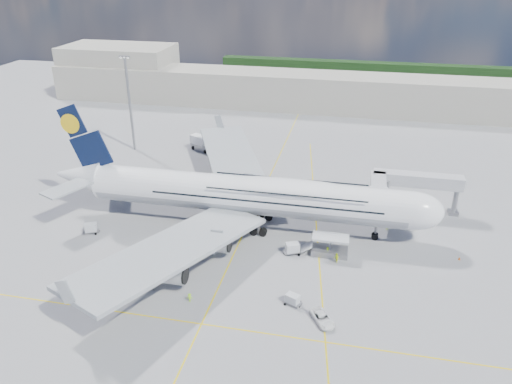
% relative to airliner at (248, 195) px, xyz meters
% --- Properties ---
extents(ground, '(300.00, 300.00, 0.00)m').
position_rel_airliner_xyz_m(ground, '(-0.26, -10.00, -6.87)').
color(ground, gray).
rests_on(ground, ground).
extents(taxi_line_main, '(0.25, 220.00, 0.01)m').
position_rel_airliner_xyz_m(taxi_line_main, '(-0.26, -10.00, -6.86)').
color(taxi_line_main, yellow).
rests_on(taxi_line_main, ground).
extents(taxi_line_cross, '(120.00, 0.25, 0.01)m').
position_rel_airliner_xyz_m(taxi_line_cross, '(-0.26, -30.00, -6.86)').
color(taxi_line_cross, yellow).
rests_on(taxi_line_cross, ground).
extents(taxi_line_diag, '(14.16, 99.06, 0.01)m').
position_rel_airliner_xyz_m(taxi_line_diag, '(13.74, -0.00, -6.86)').
color(taxi_line_diag, yellow).
rests_on(taxi_line_diag, ground).
extents(airliner, '(77.26, 79.15, 23.71)m').
position_rel_airliner_xyz_m(airliner, '(0.00, 0.00, 0.00)').
color(airliner, white).
rests_on(airliner, ground).
extents(jet_bridge, '(18.80, 12.10, 8.50)m').
position_rel_airliner_xyz_m(jet_bridge, '(29.55, 10.94, -0.02)').
color(jet_bridge, '#B7B7BC').
rests_on(jet_bridge, ground).
extents(cargo_loader, '(8.53, 3.20, 3.67)m').
position_rel_airliner_xyz_m(cargo_loader, '(16.56, -7.11, -5.62)').
color(cargo_loader, silver).
rests_on(cargo_loader, ground).
extents(light_mast, '(3.00, 0.70, 25.50)m').
position_rel_airliner_xyz_m(light_mast, '(-40.26, 35.00, 6.34)').
color(light_mast, gray).
rests_on(light_mast, ground).
extents(terminal, '(180.00, 16.00, 12.00)m').
position_rel_airliner_xyz_m(terminal, '(-0.26, 85.00, -0.87)').
color(terminal, '#B2AD9E').
rests_on(terminal, ground).
extents(hangar, '(40.00, 22.00, 18.00)m').
position_rel_airliner_xyz_m(hangar, '(-70.26, 90.00, 2.13)').
color(hangar, '#B2AD9E').
rests_on(hangar, ground).
extents(tree_line, '(160.00, 6.00, 8.00)m').
position_rel_airliner_xyz_m(tree_line, '(39.74, 130.00, -2.87)').
color(tree_line, '#193814').
rests_on(tree_line, ground).
extents(dolly_row_a, '(3.80, 2.78, 0.50)m').
position_rel_airliner_xyz_m(dolly_row_a, '(-15.87, -15.88, -6.48)').
color(dolly_row_a, gray).
rests_on(dolly_row_a, ground).
extents(dolly_row_b, '(3.13, 2.22, 0.41)m').
position_rel_airliner_xyz_m(dolly_row_b, '(-11.71, -21.11, -6.55)').
color(dolly_row_b, gray).
rests_on(dolly_row_b, ground).
extents(dolly_row_c, '(2.82, 1.69, 1.71)m').
position_rel_airliner_xyz_m(dolly_row_c, '(-11.34, -23.22, -5.95)').
color(dolly_row_c, gray).
rests_on(dolly_row_c, ground).
extents(dolly_back, '(3.47, 2.77, 1.94)m').
position_rel_airliner_xyz_m(dolly_back, '(-29.33, -9.12, -5.82)').
color(dolly_back, gray).
rests_on(dolly_back, ground).
extents(dolly_nose_far, '(3.13, 2.49, 1.75)m').
position_rel_airliner_xyz_m(dolly_nose_far, '(12.19, -22.63, -5.93)').
color(dolly_nose_far, gray).
rests_on(dolly_nose_far, ground).
extents(dolly_nose_near, '(3.65, 2.91, 2.04)m').
position_rel_airliner_xyz_m(dolly_nose_near, '(10.08, -8.26, -5.77)').
color(dolly_nose_near, gray).
rests_on(dolly_nose_near, ground).
extents(baggage_tug, '(3.13, 2.32, 1.77)m').
position_rel_airliner_xyz_m(baggage_tug, '(-4.77, -10.81, -6.08)').
color(baggage_tug, white).
rests_on(baggage_tug, ground).
extents(catering_truck_inner, '(7.69, 3.06, 4.58)m').
position_rel_airliner_xyz_m(catering_truck_inner, '(-7.38, 19.19, -4.70)').
color(catering_truck_inner, gray).
rests_on(catering_truck_inner, ground).
extents(catering_truck_outer, '(7.61, 5.27, 4.19)m').
position_rel_airliner_xyz_m(catering_truck_outer, '(-21.59, 38.11, -4.92)').
color(catering_truck_outer, gray).
rests_on(catering_truck_outer, ground).
extents(service_van, '(4.52, 5.34, 1.36)m').
position_rel_airliner_xyz_m(service_van, '(17.09, -25.87, -6.19)').
color(service_van, white).
rests_on(service_van, ground).
extents(crew_nose, '(0.67, 0.55, 1.60)m').
position_rel_airliner_xyz_m(crew_nose, '(27.19, 3.97, -6.07)').
color(crew_nose, '#B2F519').
rests_on(crew_nose, ground).
extents(crew_loader, '(1.03, 1.11, 1.83)m').
position_rel_airliner_xyz_m(crew_loader, '(18.08, -9.58, -5.95)').
color(crew_loader, '#E6FF1A').
rests_on(crew_loader, ground).
extents(crew_wing, '(0.51, 0.96, 1.56)m').
position_rel_airliner_xyz_m(crew_wing, '(-12.44, -8.57, -6.09)').
color(crew_wing, '#EEFF1A').
rests_on(crew_wing, ground).
extents(crew_van, '(0.68, 0.88, 1.60)m').
position_rel_airliner_xyz_m(crew_van, '(16.35, -7.47, -6.07)').
color(crew_van, '#C2FF1A').
rests_on(crew_van, ground).
extents(crew_tug, '(1.03, 0.67, 1.51)m').
position_rel_airliner_xyz_m(crew_tug, '(-3.63, -25.38, -6.11)').
color(crew_tug, '#A0F019').
rests_on(crew_tug, ground).
extents(cone_nose, '(0.43, 0.43, 0.54)m').
position_rel_airliner_xyz_m(cone_nose, '(39.50, -4.11, -6.61)').
color(cone_nose, orange).
rests_on(cone_nose, ground).
extents(cone_wing_left_inner, '(0.40, 0.40, 0.51)m').
position_rel_airliner_xyz_m(cone_wing_left_inner, '(-12.27, 7.96, -6.62)').
color(cone_wing_left_inner, orange).
rests_on(cone_wing_left_inner, ground).
extents(cone_wing_left_outer, '(0.46, 0.46, 0.59)m').
position_rel_airliner_xyz_m(cone_wing_left_outer, '(-17.84, 22.03, -6.58)').
color(cone_wing_left_outer, orange).
rests_on(cone_wing_left_outer, ground).
extents(cone_wing_right_inner, '(0.43, 0.43, 0.55)m').
position_rel_airliner_xyz_m(cone_wing_right_inner, '(-15.56, -18.57, -6.60)').
color(cone_wing_right_inner, orange).
rests_on(cone_wing_right_inner, ground).
extents(cone_wing_right_outer, '(0.48, 0.48, 0.61)m').
position_rel_airliner_xyz_m(cone_wing_right_outer, '(-17.35, -20.96, -6.58)').
color(cone_wing_right_outer, orange).
rests_on(cone_wing_right_outer, ground).
extents(cone_tail, '(0.46, 0.46, 0.59)m').
position_rel_airliner_xyz_m(cone_tail, '(-37.75, 7.81, -6.58)').
color(cone_tail, orange).
rests_on(cone_tail, ground).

